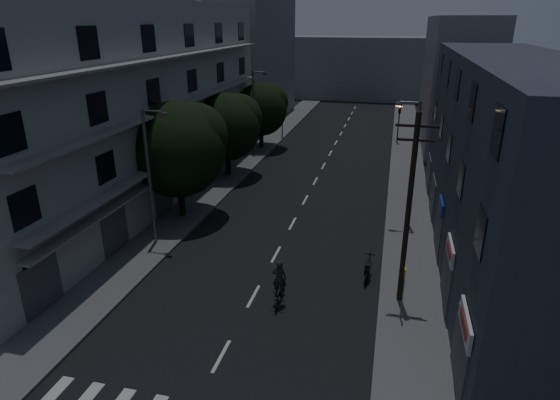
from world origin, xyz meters
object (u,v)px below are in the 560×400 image
at_px(utility_pole, 409,208).
at_px(cyclist, 279,290).
at_px(bus_stop_sign, 404,284).
at_px(motorcycle, 368,270).

xyz_separation_m(utility_pole, cyclist, (-5.53, -1.56, -4.08)).
relative_size(utility_pole, cyclist, 3.86).
height_order(bus_stop_sign, motorcycle, bus_stop_sign).
distance_m(utility_pole, bus_stop_sign, 3.36).
distance_m(bus_stop_sign, motorcycle, 4.02).
bearing_deg(motorcycle, utility_pole, -45.31).
relative_size(utility_pole, bus_stop_sign, 3.56).
bearing_deg(cyclist, utility_pole, 13.35).
distance_m(utility_pole, cyclist, 7.05).
distance_m(motorcycle, cyclist, 5.17).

